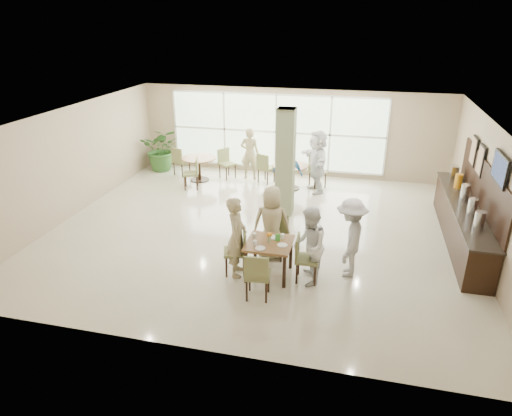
% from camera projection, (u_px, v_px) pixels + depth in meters
% --- Properties ---
extents(ground, '(10.00, 10.00, 0.00)m').
position_uv_depth(ground, '(260.00, 230.00, 11.28)').
color(ground, beige).
rests_on(ground, ground).
extents(room_shell, '(10.00, 10.00, 10.00)m').
position_uv_depth(room_shell, '(260.00, 164.00, 10.62)').
color(room_shell, white).
rests_on(room_shell, ground).
extents(window_bank, '(7.00, 0.04, 7.00)m').
position_uv_depth(window_bank, '(276.00, 132.00, 14.84)').
color(window_bank, silver).
rests_on(window_bank, ground).
extents(column, '(0.45, 0.45, 2.80)m').
position_uv_depth(column, '(285.00, 163.00, 11.73)').
color(column, '#777D57').
rests_on(column, ground).
extents(main_table, '(0.91, 0.91, 0.75)m').
position_uv_depth(main_table, '(269.00, 247.00, 9.07)').
color(main_table, brown).
rests_on(main_table, ground).
extents(round_table_left, '(1.09, 1.09, 0.75)m').
position_uv_depth(round_table_left, '(199.00, 163.00, 14.49)').
color(round_table_left, brown).
rests_on(round_table_left, ground).
extents(round_table_right, '(1.09, 1.09, 0.75)m').
position_uv_depth(round_table_right, '(290.00, 171.00, 13.78)').
color(round_table_right, brown).
rests_on(round_table_right, ground).
extents(chairs_main_table, '(1.98, 2.09, 0.95)m').
position_uv_depth(chairs_main_table, '(269.00, 255.00, 9.12)').
color(chairs_main_table, olive).
rests_on(chairs_main_table, ground).
extents(chairs_table_left, '(2.17, 1.79, 0.95)m').
position_uv_depth(chairs_table_left, '(200.00, 166.00, 14.52)').
color(chairs_table_left, olive).
rests_on(chairs_table_left, ground).
extents(chairs_table_right, '(2.23, 1.86, 0.95)m').
position_uv_depth(chairs_table_right, '(289.00, 174.00, 13.78)').
color(chairs_table_right, olive).
rests_on(chairs_table_right, ground).
extents(tabletop_clutter, '(0.75, 0.73, 0.21)m').
position_uv_depth(tabletop_clutter, '(269.00, 239.00, 9.01)').
color(tabletop_clutter, white).
rests_on(tabletop_clutter, main_table).
extents(buffet_counter, '(0.64, 4.70, 1.95)m').
position_uv_depth(buffet_counter, '(463.00, 220.00, 10.50)').
color(buffet_counter, black).
rests_on(buffet_counter, ground).
extents(wall_tv, '(0.06, 1.00, 0.58)m').
position_uv_depth(wall_tv, '(500.00, 169.00, 8.84)').
color(wall_tv, black).
rests_on(wall_tv, ground).
extents(framed_art_a, '(0.05, 0.55, 0.70)m').
position_uv_depth(framed_art_a, '(481.00, 160.00, 10.39)').
color(framed_art_a, black).
rests_on(framed_art_a, ground).
extents(framed_art_b, '(0.05, 0.55, 0.70)m').
position_uv_depth(framed_art_b, '(474.00, 151.00, 11.11)').
color(framed_art_b, black).
rests_on(framed_art_b, ground).
extents(potted_plant, '(1.61, 1.61, 1.47)m').
position_uv_depth(potted_plant, '(162.00, 149.00, 15.41)').
color(potted_plant, '#2E5E25').
rests_on(potted_plant, ground).
extents(teen_left, '(0.49, 0.66, 1.67)m').
position_uv_depth(teen_left, '(237.00, 237.00, 9.06)').
color(teen_left, tan).
rests_on(teen_left, ground).
extents(teen_far, '(0.86, 0.55, 1.63)m').
position_uv_depth(teen_far, '(272.00, 223.00, 9.71)').
color(teen_far, tan).
rests_on(teen_far, ground).
extents(teen_right, '(0.71, 0.85, 1.59)m').
position_uv_depth(teen_right, '(309.00, 246.00, 8.78)').
color(teen_right, white).
rests_on(teen_right, ground).
extents(teen_standing, '(0.68, 1.10, 1.65)m').
position_uv_depth(teen_standing, '(350.00, 238.00, 9.04)').
color(teen_standing, '#B5B5B8').
rests_on(teen_standing, ground).
extents(adult_a, '(1.00, 0.70, 1.55)m').
position_uv_depth(adult_a, '(287.00, 173.00, 12.91)').
color(adult_a, '#4690D3').
rests_on(adult_a, ground).
extents(adult_b, '(1.38, 1.89, 1.87)m').
position_uv_depth(adult_b, '(317.00, 161.00, 13.42)').
color(adult_b, white).
rests_on(adult_b, ground).
extents(adult_standing, '(0.62, 0.41, 1.67)m').
position_uv_depth(adult_standing, '(250.00, 153.00, 14.55)').
color(adult_standing, tan).
rests_on(adult_standing, ground).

